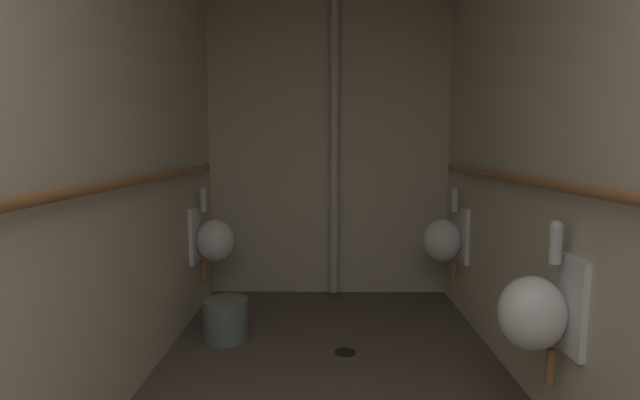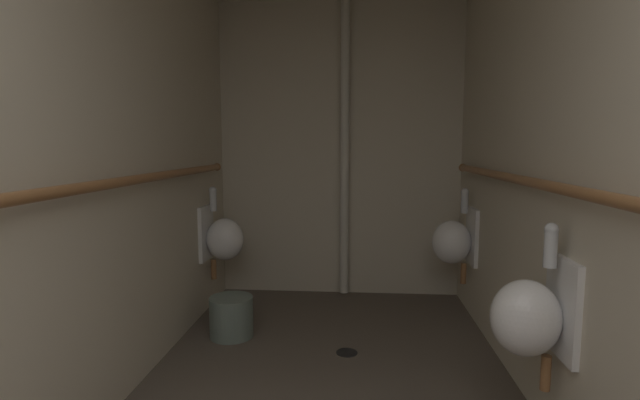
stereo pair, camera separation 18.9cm
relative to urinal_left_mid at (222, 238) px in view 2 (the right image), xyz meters
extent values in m
cube|color=beige|center=(-0.18, -1.59, 0.69)|extent=(0.06, 4.41, 2.59)
cube|color=beige|center=(2.02, -1.59, 0.69)|extent=(0.06, 4.41, 2.59)
cube|color=beige|center=(0.92, 0.59, 0.69)|extent=(2.26, 0.06, 2.59)
ellipsoid|color=white|center=(0.02, 0.00, -0.01)|extent=(0.30, 0.26, 0.34)
cube|color=white|center=(-0.13, 0.00, 0.04)|extent=(0.03, 0.30, 0.44)
cylinder|color=silver|center=(-0.07, 0.00, 0.30)|extent=(0.06, 0.06, 0.16)
sphere|color=silver|center=(-0.07, 0.00, 0.38)|extent=(0.06, 0.06, 0.06)
cylinder|color=#936038|center=(-0.08, 0.00, -0.26)|extent=(0.04, 0.04, 0.16)
ellipsoid|color=white|center=(1.82, -1.60, -0.01)|extent=(0.30, 0.26, 0.34)
cube|color=white|center=(1.98, -1.60, 0.04)|extent=(0.03, 0.30, 0.44)
cylinder|color=silver|center=(1.91, -1.60, 0.30)|extent=(0.06, 0.06, 0.16)
sphere|color=silver|center=(1.91, -1.60, 0.38)|extent=(0.06, 0.06, 0.06)
cylinder|color=#936038|center=(1.92, -1.60, -0.26)|extent=(0.04, 0.04, 0.16)
ellipsoid|color=white|center=(1.82, 0.03, -0.01)|extent=(0.30, 0.26, 0.34)
cube|color=white|center=(1.98, 0.03, 0.04)|extent=(0.03, 0.30, 0.44)
cylinder|color=silver|center=(1.91, 0.03, 0.30)|extent=(0.06, 0.06, 0.16)
sphere|color=silver|center=(1.91, 0.03, 0.38)|extent=(0.06, 0.06, 0.06)
cylinder|color=#936038|center=(1.92, 0.03, -0.26)|extent=(0.04, 0.04, 0.16)
cylinder|color=#936038|center=(-0.09, -1.60, 0.56)|extent=(0.05, 3.60, 0.05)
sphere|color=#936038|center=(-0.09, 0.20, 0.56)|extent=(0.06, 0.06, 0.06)
cylinder|color=#936038|center=(1.93, -1.57, 0.56)|extent=(0.05, 3.59, 0.05)
sphere|color=#936038|center=(1.93, 0.23, 0.56)|extent=(0.06, 0.06, 0.06)
cylinder|color=beige|center=(0.97, 0.48, 0.69)|extent=(0.08, 0.08, 2.54)
cylinder|color=black|center=(1.02, -0.72, -0.60)|extent=(0.14, 0.14, 0.01)
cylinder|color=slate|center=(0.20, -0.51, -0.46)|extent=(0.31, 0.31, 0.28)
camera|label=1|loc=(0.89, -3.64, 0.74)|focal=26.34mm
camera|label=2|loc=(1.08, -3.64, 0.74)|focal=26.34mm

